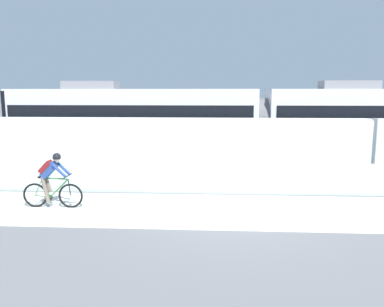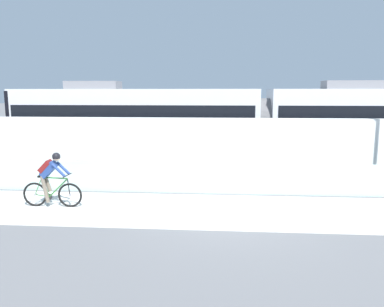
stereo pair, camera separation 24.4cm
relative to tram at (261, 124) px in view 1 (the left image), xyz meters
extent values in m
plane|color=slate|center=(-1.62, -6.85, -1.89)|extent=(200.00, 200.00, 0.00)
cube|color=silver|center=(-1.62, -6.85, -1.89)|extent=(32.00, 3.20, 0.01)
cube|color=silver|center=(-1.62, -5.00, -1.37)|extent=(32.00, 0.05, 1.04)
cube|color=silver|center=(-1.62, -3.20, -0.71)|extent=(32.00, 0.36, 2.37)
cube|color=#595654|center=(-1.62, -0.72, -1.89)|extent=(32.00, 0.08, 0.01)
cube|color=#595654|center=(-1.62, 0.72, -1.89)|extent=(32.00, 0.08, 0.01)
cube|color=silver|center=(-5.74, 0.00, 0.01)|extent=(11.00, 2.50, 3.10)
cube|color=black|center=(-5.74, 0.00, 0.36)|extent=(10.56, 2.54, 1.04)
cube|color=#4C4C51|center=(-5.74, 0.00, -1.36)|extent=(10.78, 2.53, 0.28)
cube|color=slate|center=(-7.72, 0.00, 1.74)|extent=(2.40, 1.10, 0.36)
cube|color=#232326|center=(-9.26, 0.00, -1.53)|extent=(1.40, 1.88, 0.20)
cylinder|color=black|center=(-9.26, -0.72, -1.59)|extent=(0.60, 0.10, 0.60)
cylinder|color=black|center=(-9.26, 0.72, -1.59)|extent=(0.60, 0.10, 0.60)
cube|color=#232326|center=(-2.22, 0.00, -1.53)|extent=(1.40, 1.88, 0.20)
cylinder|color=black|center=(-2.22, -0.72, -1.59)|extent=(0.60, 0.10, 0.60)
cylinder|color=black|center=(-2.22, 0.72, -1.59)|extent=(0.60, 0.10, 0.60)
cube|color=black|center=(-11.19, 0.00, 0.01)|extent=(0.16, 2.54, 2.94)
cube|color=slate|center=(3.78, 0.00, 1.74)|extent=(2.40, 1.10, 0.36)
cube|color=#232326|center=(2.24, 0.00, -1.53)|extent=(1.40, 1.88, 0.20)
cylinder|color=black|center=(2.24, -0.72, -1.59)|extent=(0.60, 0.10, 0.60)
cylinder|color=black|center=(2.24, 0.72, -1.59)|extent=(0.60, 0.10, 0.60)
cylinder|color=#59595B|center=(0.01, 0.00, 0.01)|extent=(0.60, 2.30, 2.30)
torus|color=black|center=(-6.22, -6.85, -1.53)|extent=(0.72, 0.06, 0.72)
cylinder|color=#99999E|center=(-6.22, -6.85, -1.53)|extent=(0.07, 0.10, 0.07)
torus|color=black|center=(-7.27, -6.85, -1.53)|extent=(0.72, 0.06, 0.72)
cylinder|color=#99999E|center=(-7.27, -6.85, -1.53)|extent=(0.07, 0.10, 0.07)
cylinder|color=#337233|center=(-6.56, -6.85, -1.32)|extent=(0.60, 0.04, 0.58)
cylinder|color=#337233|center=(-6.94, -6.85, -1.30)|extent=(0.22, 0.04, 0.59)
cylinder|color=#337233|center=(-6.65, -6.85, -1.03)|extent=(0.76, 0.04, 0.07)
cylinder|color=#337233|center=(-7.06, -6.85, -1.56)|extent=(0.43, 0.03, 0.09)
cylinder|color=#337233|center=(-7.15, -6.85, -1.27)|extent=(0.27, 0.02, 0.53)
cylinder|color=black|center=(-6.25, -6.85, -1.29)|extent=(0.08, 0.03, 0.49)
cube|color=black|center=(-7.03, -6.85, -0.99)|extent=(0.24, 0.10, 0.05)
cylinder|color=black|center=(-6.27, -6.85, -0.94)|extent=(0.03, 0.58, 0.03)
cylinder|color=#262628|center=(-6.85, -6.85, -1.59)|extent=(0.18, 0.02, 0.18)
cube|color=navy|center=(-6.81, -6.85, -0.78)|extent=(0.50, 0.28, 0.51)
cube|color=maroon|center=(-6.90, -6.85, -0.69)|extent=(0.38, 0.30, 0.38)
sphere|color=beige|center=(-6.57, -6.85, -0.43)|extent=(0.20, 0.20, 0.20)
sphere|color=black|center=(-6.57, -6.85, -0.40)|extent=(0.23, 0.23, 0.23)
cylinder|color=navy|center=(-6.45, -7.01, -0.77)|extent=(0.41, 0.08, 0.41)
cylinder|color=navy|center=(-6.45, -6.69, -0.77)|extent=(0.41, 0.08, 0.41)
cylinder|color=#726656|center=(-6.92, -6.94, -1.35)|extent=(0.25, 0.11, 0.79)
cylinder|color=#726656|center=(-6.92, -6.76, -1.21)|extent=(0.25, 0.11, 0.52)
camera|label=1|loc=(-2.11, -17.27, 1.43)|focal=35.59mm
camera|label=2|loc=(-1.87, -17.25, 1.43)|focal=35.59mm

